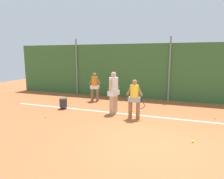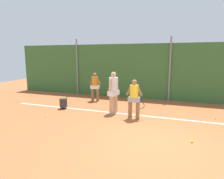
% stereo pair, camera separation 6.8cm
% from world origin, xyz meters
% --- Properties ---
extents(ground_plane, '(31.21, 31.21, 0.00)m').
position_xyz_m(ground_plane, '(0.00, 1.81, 0.00)').
color(ground_plane, '#A85B33').
extents(hedge_fence_backdrop, '(20.29, 0.25, 3.23)m').
position_xyz_m(hedge_fence_backdrop, '(0.00, 6.16, 1.61)').
color(hedge_fence_backdrop, '#386633').
rests_on(hedge_fence_backdrop, ground_plane).
extents(fence_post_left, '(0.10, 0.10, 3.59)m').
position_xyz_m(fence_post_left, '(-5.85, 5.98, 1.79)').
color(fence_post_left, gray).
rests_on(fence_post_left, ground_plane).
extents(fence_post_center, '(0.10, 0.10, 3.59)m').
position_xyz_m(fence_post_center, '(0.00, 5.98, 1.79)').
color(fence_post_center, gray).
rests_on(fence_post_center, ground_plane).
extents(court_baseline_paint, '(14.83, 0.10, 0.01)m').
position_xyz_m(court_baseline_paint, '(0.00, 2.61, 0.00)').
color(court_baseline_paint, white).
rests_on(court_baseline_paint, ground_plane).
extents(player_foreground_near, '(0.76, 0.34, 1.61)m').
position_xyz_m(player_foreground_near, '(-1.06, 2.11, 0.90)').
color(player_foreground_near, '#8C603D').
rests_on(player_foreground_near, ground_plane).
extents(player_midcourt, '(0.42, 0.84, 1.85)m').
position_xyz_m(player_midcourt, '(-2.12, 2.58, 1.04)').
color(player_midcourt, tan).
rests_on(player_midcourt, ground_plane).
extents(player_backcourt_far, '(0.67, 0.34, 1.60)m').
position_xyz_m(player_backcourt_far, '(-3.90, 4.50, 0.90)').
color(player_backcourt_far, '#8C603D').
rests_on(player_backcourt_far, ground_plane).
extents(ball_hopper, '(0.36, 0.36, 0.51)m').
position_xyz_m(ball_hopper, '(-4.65, 2.46, 0.29)').
color(ball_hopper, '#2D2D33').
rests_on(ball_hopper, ground_plane).
extents(tennis_ball_0, '(0.07, 0.07, 0.07)m').
position_xyz_m(tennis_ball_0, '(2.08, 3.18, 0.03)').
color(tennis_ball_0, '#CCDB33').
rests_on(tennis_ball_0, ground_plane).
extents(tennis_ball_2, '(0.07, 0.07, 0.07)m').
position_xyz_m(tennis_ball_2, '(-1.18, 3.07, 0.03)').
color(tennis_ball_2, '#CCDB33').
rests_on(tennis_ball_2, ground_plane).
extents(tennis_ball_3, '(0.07, 0.07, 0.07)m').
position_xyz_m(tennis_ball_3, '(-4.60, 1.03, 0.03)').
color(tennis_ball_3, '#CCDB33').
rests_on(tennis_ball_3, ground_plane).
extents(tennis_ball_5, '(0.07, 0.07, 0.07)m').
position_xyz_m(tennis_ball_5, '(-4.98, 3.64, 0.03)').
color(tennis_ball_5, '#CCDB33').
rests_on(tennis_ball_5, ground_plane).
extents(tennis_ball_7, '(0.07, 0.07, 0.07)m').
position_xyz_m(tennis_ball_7, '(-1.37, 3.22, 0.03)').
color(tennis_ball_7, '#CCDB33').
rests_on(tennis_ball_7, ground_plane).
extents(tennis_ball_8, '(0.07, 0.07, 0.07)m').
position_xyz_m(tennis_ball_8, '(1.12, 0.45, 0.03)').
color(tennis_ball_8, '#CCDB33').
rests_on(tennis_ball_8, ground_plane).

